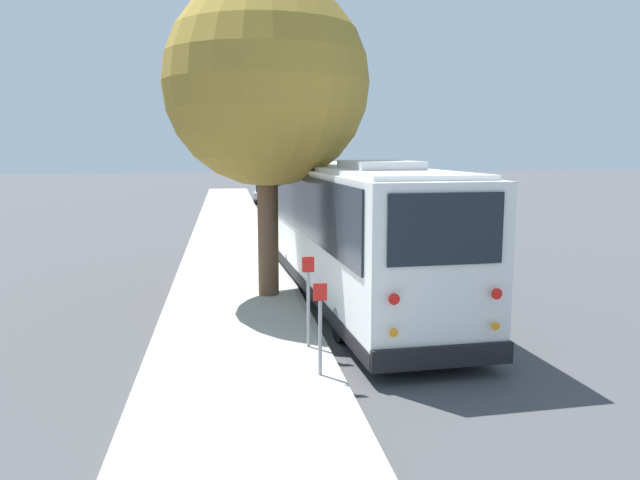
{
  "coord_description": "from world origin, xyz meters",
  "views": [
    {
      "loc": [
        -15.91,
        3.77,
        3.77
      ],
      "look_at": [
        0.48,
        1.31,
        1.3
      ],
      "focal_mm": 35.0,
      "sensor_mm": 36.0,
      "label": 1
    }
  ],
  "objects_px": {
    "sign_post_far": "(308,301)",
    "parked_sedan_white": "(291,224)",
    "shuttle_bus": "(355,226)",
    "parked_sedan_black": "(278,201)",
    "street_tree": "(266,70)",
    "sign_post_near": "(320,328)",
    "parked_sedan_maroon": "(280,211)",
    "parked_sedan_silver": "(267,194)"
  },
  "relations": [
    {
      "from": "parked_sedan_silver",
      "to": "street_tree",
      "type": "relative_size",
      "value": 0.55
    },
    {
      "from": "sign_post_far",
      "to": "parked_sedan_white",
      "type": "bearing_deg",
      "value": -4.74
    },
    {
      "from": "parked_sedan_black",
      "to": "sign_post_near",
      "type": "distance_m",
      "value": 27.45
    },
    {
      "from": "parked_sedan_black",
      "to": "street_tree",
      "type": "distance_m",
      "value": 22.23
    },
    {
      "from": "parked_sedan_white",
      "to": "sign_post_far",
      "type": "xyz_separation_m",
      "value": [
        -14.73,
        1.22,
        0.4
      ]
    },
    {
      "from": "parked_sedan_silver",
      "to": "sign_post_near",
      "type": "relative_size",
      "value": 3.06
    },
    {
      "from": "parked_sedan_maroon",
      "to": "parked_sedan_silver",
      "type": "relative_size",
      "value": 1.0
    },
    {
      "from": "parked_sedan_silver",
      "to": "street_tree",
      "type": "height_order",
      "value": "street_tree"
    },
    {
      "from": "parked_sedan_black",
      "to": "sign_post_near",
      "type": "relative_size",
      "value": 2.95
    },
    {
      "from": "street_tree",
      "to": "shuttle_bus",
      "type": "bearing_deg",
      "value": -106.38
    },
    {
      "from": "sign_post_near",
      "to": "parked_sedan_black",
      "type": "bearing_deg",
      "value": -3.34
    },
    {
      "from": "parked_sedan_white",
      "to": "street_tree",
      "type": "height_order",
      "value": "street_tree"
    },
    {
      "from": "parked_sedan_black",
      "to": "parked_sedan_silver",
      "type": "xyz_separation_m",
      "value": [
        6.26,
        0.23,
        0.01
      ]
    },
    {
      "from": "street_tree",
      "to": "sign_post_near",
      "type": "xyz_separation_m",
      "value": [
        -5.84,
        -0.43,
        -4.67
      ]
    },
    {
      "from": "shuttle_bus",
      "to": "parked_sedan_maroon",
      "type": "distance_m",
      "value": 16.66
    },
    {
      "from": "shuttle_bus",
      "to": "sign_post_far",
      "type": "xyz_separation_m",
      "value": [
        -3.79,
        1.64,
        -0.86
      ]
    },
    {
      "from": "parked_sedan_maroon",
      "to": "sign_post_near",
      "type": "height_order",
      "value": "sign_post_near"
    },
    {
      "from": "parked_sedan_white",
      "to": "parked_sedan_maroon",
      "type": "relative_size",
      "value": 0.92
    },
    {
      "from": "parked_sedan_black",
      "to": "sign_post_far",
      "type": "relative_size",
      "value": 2.65
    },
    {
      "from": "parked_sedan_maroon",
      "to": "sign_post_far",
      "type": "height_order",
      "value": "sign_post_far"
    },
    {
      "from": "parked_sedan_white",
      "to": "parked_sedan_maroon",
      "type": "bearing_deg",
      "value": -3.56
    },
    {
      "from": "street_tree",
      "to": "parked_sedan_silver",
      "type": "bearing_deg",
      "value": -3.71
    },
    {
      "from": "parked_sedan_white",
      "to": "parked_sedan_silver",
      "type": "relative_size",
      "value": 0.92
    },
    {
      "from": "parked_sedan_silver",
      "to": "parked_sedan_maroon",
      "type": "bearing_deg",
      "value": -175.94
    },
    {
      "from": "parked_sedan_black",
      "to": "parked_sedan_maroon",
      "type": "bearing_deg",
      "value": 172.73
    },
    {
      "from": "parked_sedan_maroon",
      "to": "street_tree",
      "type": "bearing_deg",
      "value": 170.35
    },
    {
      "from": "sign_post_near",
      "to": "parked_sedan_maroon",
      "type": "bearing_deg",
      "value": -3.22
    },
    {
      "from": "shuttle_bus",
      "to": "parked_sedan_black",
      "type": "xyz_separation_m",
      "value": [
        22.17,
        0.04,
        -1.28
      ]
    },
    {
      "from": "parked_sedan_maroon",
      "to": "parked_sedan_black",
      "type": "distance_m",
      "value": 5.58
    },
    {
      "from": "shuttle_bus",
      "to": "street_tree",
      "type": "distance_m",
      "value": 4.31
    },
    {
      "from": "shuttle_bus",
      "to": "parked_sedan_black",
      "type": "relative_size",
      "value": 2.55
    },
    {
      "from": "street_tree",
      "to": "sign_post_far",
      "type": "distance_m",
      "value": 6.37
    },
    {
      "from": "street_tree",
      "to": "sign_post_far",
      "type": "height_order",
      "value": "street_tree"
    },
    {
      "from": "street_tree",
      "to": "sign_post_far",
      "type": "xyz_separation_m",
      "value": [
        -4.39,
        -0.43,
        -4.59
      ]
    },
    {
      "from": "parked_sedan_black",
      "to": "sign_post_near",
      "type": "bearing_deg",
      "value": 173.19
    },
    {
      "from": "parked_sedan_black",
      "to": "sign_post_far",
      "type": "xyz_separation_m",
      "value": [
        -25.96,
        1.6,
        0.42
      ]
    },
    {
      "from": "parked_sedan_white",
      "to": "parked_sedan_black",
      "type": "xyz_separation_m",
      "value": [
        11.22,
        -0.38,
        -0.02
      ]
    },
    {
      "from": "parked_sedan_silver",
      "to": "sign_post_far",
      "type": "distance_m",
      "value": 32.25
    },
    {
      "from": "parked_sedan_black",
      "to": "parked_sedan_silver",
      "type": "distance_m",
      "value": 6.27
    },
    {
      "from": "shuttle_bus",
      "to": "parked_sedan_silver",
      "type": "distance_m",
      "value": 28.46
    },
    {
      "from": "shuttle_bus",
      "to": "sign_post_far",
      "type": "distance_m",
      "value": 4.21
    },
    {
      "from": "parked_sedan_white",
      "to": "sign_post_near",
      "type": "relative_size",
      "value": 2.81
    }
  ]
}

